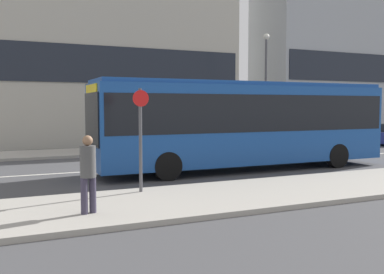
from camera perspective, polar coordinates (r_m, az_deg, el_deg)
ground_plane at (r=17.18m, az=-5.35°, el=-4.10°), size 120.00×120.00×0.00m
sidewalk_near at (r=11.52m, az=4.83°, el=-7.86°), size 44.00×3.50×0.13m
sidewalk_far at (r=23.13m, az=-10.36°, el=-1.86°), size 44.00×3.50×0.13m
lane_centerline at (r=17.18m, az=-5.35°, el=-4.09°), size 41.80×0.16×0.01m
apartment_block_left_tower at (r=30.48m, az=-10.49°, el=16.41°), size 15.75×6.69×17.95m
apartment_block_right_tower at (r=38.93m, az=18.60°, el=15.05°), size 13.75×5.24×19.95m
city_bus at (r=16.60m, az=7.03°, el=2.29°), size 11.72×2.49×3.36m
parked_car_0 at (r=26.84m, az=18.46°, el=0.08°), size 4.28×1.73×1.40m
pedestrian_near_stop at (r=9.51m, az=-13.69°, el=-4.21°), size 0.34×0.34×1.70m
bus_stop_sign at (r=11.60m, az=-6.87°, el=0.68°), size 0.44×0.12×2.80m
street_lamp at (r=26.30m, az=9.82°, el=7.89°), size 0.36×0.36×6.65m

